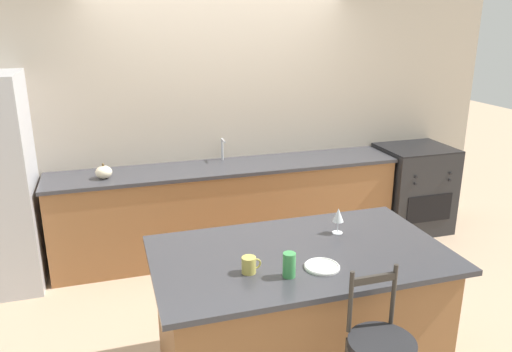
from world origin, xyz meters
TOP-DOWN VIEW (x-y plane):
  - ground_plane at (0.00, 0.00)m, footprint 18.00×18.00m
  - wall_back at (0.00, 0.65)m, footprint 6.00×0.07m
  - back_counter at (0.00, 0.35)m, footprint 3.43×0.63m
  - sink_faucet at (0.00, 0.54)m, footprint 0.02×0.13m
  - kitchen_island at (-0.01, -1.59)m, footprint 1.85×1.06m
  - oven_range at (2.11, 0.30)m, footprint 0.75×0.68m
  - dinner_plate at (0.03, -1.82)m, footprint 0.21×0.21m
  - wine_glass at (0.33, -1.40)m, footprint 0.08×0.08m
  - coffee_mug at (-0.39, -1.75)m, footprint 0.12×0.08m
  - tumbler_cup at (-0.19, -1.86)m, footprint 0.07×0.07m
  - pumpkin_decoration at (-1.16, 0.27)m, footprint 0.15×0.15m

SIDE VIEW (x-z plane):
  - ground_plane at x=0.00m, z-range 0.00..0.00m
  - kitchen_island at x=-0.01m, z-range 0.00..0.90m
  - back_counter at x=0.00m, z-range 0.00..0.92m
  - oven_range at x=2.11m, z-range 0.00..0.95m
  - dinner_plate at x=0.03m, z-range 0.90..0.92m
  - coffee_mug at x=-0.39m, z-range 0.90..1.00m
  - pumpkin_decoration at x=-1.16m, z-range 0.90..1.04m
  - tumbler_cup at x=-0.19m, z-range 0.90..1.05m
  - wine_glass at x=0.33m, z-range 0.94..1.12m
  - sink_faucet at x=0.00m, z-range 0.94..1.16m
  - wall_back at x=0.00m, z-range 0.00..2.70m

